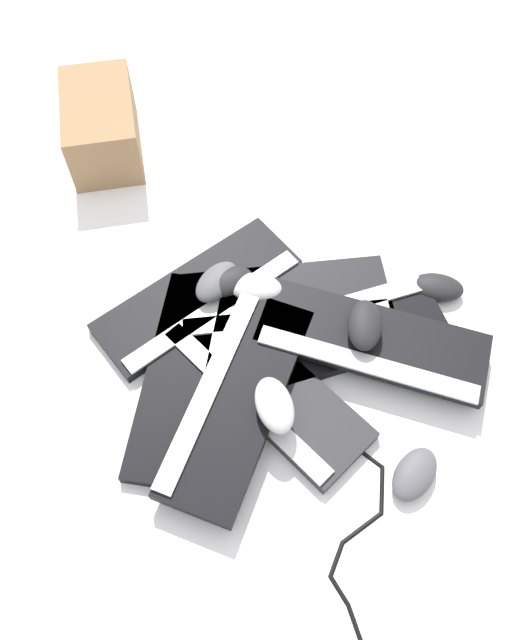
{
  "coord_description": "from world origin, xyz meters",
  "views": [
    {
      "loc": [
        0.07,
        -0.58,
        1.11
      ],
      "look_at": [
        0.03,
        0.04,
        0.03
      ],
      "focal_mm": 35.0,
      "sensor_mm": 36.0,
      "label": 1
    }
  ],
  "objects_px": {
    "keyboard_1": "(283,299)",
    "keyboard_6": "(236,399)",
    "mouse_2": "(365,325)",
    "mouse_5": "(227,282)",
    "keyboard_2": "(199,296)",
    "mouse_6": "(415,474)",
    "keyboard_3": "(187,375)",
    "mouse_1": "(274,405)",
    "keyboard_5": "(372,343)",
    "keyboard_4": "(265,384)",
    "mouse_0": "(217,282)",
    "mouse_3": "(255,287)",
    "keyboard_0": "(336,335)",
    "mouse_4": "(437,287)",
    "cardboard_box": "(102,125)"
  },
  "relations": [
    {
      "from": "keyboard_0",
      "to": "keyboard_3",
      "type": "xyz_separation_m",
      "value": [
        -0.29,
        -0.11,
        0.0
      ]
    },
    {
      "from": "keyboard_0",
      "to": "keyboard_4",
      "type": "bearing_deg",
      "value": -139.56
    },
    {
      "from": "keyboard_6",
      "to": "mouse_5",
      "type": "relative_size",
      "value": 4.22
    },
    {
      "from": "keyboard_6",
      "to": "mouse_6",
      "type": "xyz_separation_m",
      "value": [
        0.32,
        -0.11,
        -0.02
      ]
    },
    {
      "from": "keyboard_4",
      "to": "keyboard_5",
      "type": "xyz_separation_m",
      "value": [
        0.2,
        0.09,
        0.03
      ]
    },
    {
      "from": "keyboard_0",
      "to": "mouse_0",
      "type": "distance_m",
      "value": 0.26
    },
    {
      "from": "mouse_2",
      "to": "mouse_3",
      "type": "xyz_separation_m",
      "value": [
        -0.21,
        0.09,
        -0.03
      ]
    },
    {
      "from": "keyboard_0",
      "to": "cardboard_box",
      "type": "distance_m",
      "value": 0.74
    },
    {
      "from": "keyboard_4",
      "to": "mouse_4",
      "type": "distance_m",
      "value": 0.42
    },
    {
      "from": "mouse_0",
      "to": "mouse_2",
      "type": "distance_m",
      "value": 0.31
    },
    {
      "from": "mouse_5",
      "to": "cardboard_box",
      "type": "xyz_separation_m",
      "value": [
        -0.33,
        0.4,
        0.02
      ]
    },
    {
      "from": "keyboard_4",
      "to": "mouse_1",
      "type": "relative_size",
      "value": 3.89
    },
    {
      "from": "mouse_2",
      "to": "mouse_5",
      "type": "distance_m",
      "value": 0.29
    },
    {
      "from": "mouse_1",
      "to": "keyboard_1",
      "type": "bearing_deg",
      "value": 158.7
    },
    {
      "from": "keyboard_4",
      "to": "mouse_2",
      "type": "relative_size",
      "value": 3.89
    },
    {
      "from": "keyboard_2",
      "to": "mouse_2",
      "type": "height_order",
      "value": "mouse_2"
    },
    {
      "from": "mouse_0",
      "to": "mouse_3",
      "type": "bearing_deg",
      "value": 116.74
    },
    {
      "from": "mouse_2",
      "to": "mouse_5",
      "type": "bearing_deg",
      "value": 73.15
    },
    {
      "from": "mouse_4",
      "to": "mouse_5",
      "type": "distance_m",
      "value": 0.44
    },
    {
      "from": "mouse_6",
      "to": "cardboard_box",
      "type": "xyz_separation_m",
      "value": [
        -0.69,
        0.76,
        0.05
      ]
    },
    {
      "from": "mouse_4",
      "to": "mouse_1",
      "type": "bearing_deg",
      "value": 48.62
    },
    {
      "from": "keyboard_0",
      "to": "keyboard_5",
      "type": "height_order",
      "value": "keyboard_5"
    },
    {
      "from": "keyboard_1",
      "to": "keyboard_2",
      "type": "bearing_deg",
      "value": -178.72
    },
    {
      "from": "keyboard_5",
      "to": "mouse_1",
      "type": "xyz_separation_m",
      "value": [
        -0.18,
        -0.15,
        0.04
      ]
    },
    {
      "from": "keyboard_1",
      "to": "keyboard_6",
      "type": "height_order",
      "value": "keyboard_6"
    },
    {
      "from": "keyboard_2",
      "to": "keyboard_4",
      "type": "relative_size",
      "value": 1.0
    },
    {
      "from": "keyboard_0",
      "to": "keyboard_2",
      "type": "distance_m",
      "value": 0.29
    },
    {
      "from": "mouse_2",
      "to": "mouse_4",
      "type": "height_order",
      "value": "mouse_2"
    },
    {
      "from": "keyboard_0",
      "to": "mouse_0",
      "type": "xyz_separation_m",
      "value": [
        -0.25,
        0.09,
        0.04
      ]
    },
    {
      "from": "mouse_4",
      "to": "keyboard_5",
      "type": "bearing_deg",
      "value": 52.27
    },
    {
      "from": "keyboard_4",
      "to": "mouse_0",
      "type": "xyz_separation_m",
      "value": [
        -0.11,
        0.2,
        0.04
      ]
    },
    {
      "from": "mouse_5",
      "to": "keyboard_0",
      "type": "bearing_deg",
      "value": 134.57
    },
    {
      "from": "mouse_3",
      "to": "mouse_6",
      "type": "xyz_separation_m",
      "value": [
        0.31,
        -0.35,
        -0.03
      ]
    },
    {
      "from": "keyboard_3",
      "to": "mouse_5",
      "type": "height_order",
      "value": "mouse_5"
    },
    {
      "from": "mouse_6",
      "to": "keyboard_3",
      "type": "bearing_deg",
      "value": -78.86
    },
    {
      "from": "keyboard_6",
      "to": "mouse_4",
      "type": "height_order",
      "value": "keyboard_6"
    },
    {
      "from": "mouse_2",
      "to": "mouse_4",
      "type": "distance_m",
      "value": 0.22
    },
    {
      "from": "keyboard_5",
      "to": "mouse_3",
      "type": "bearing_deg",
      "value": 154.8
    },
    {
      "from": "keyboard_3",
      "to": "mouse_1",
      "type": "height_order",
      "value": "mouse_1"
    },
    {
      "from": "keyboard_0",
      "to": "mouse_6",
      "type": "relative_size",
      "value": 4.22
    },
    {
      "from": "keyboard_4",
      "to": "keyboard_6",
      "type": "bearing_deg",
      "value": -137.52
    },
    {
      "from": "keyboard_2",
      "to": "mouse_4",
      "type": "relative_size",
      "value": 3.88
    },
    {
      "from": "keyboard_0",
      "to": "keyboard_6",
      "type": "distance_m",
      "value": 0.25
    },
    {
      "from": "keyboard_2",
      "to": "mouse_2",
      "type": "xyz_separation_m",
      "value": [
        0.33,
        -0.09,
        0.07
      ]
    },
    {
      "from": "keyboard_2",
      "to": "mouse_0",
      "type": "xyz_separation_m",
      "value": [
        0.04,
        0.01,
        0.04
      ]
    },
    {
      "from": "mouse_3",
      "to": "mouse_5",
      "type": "xyz_separation_m",
      "value": [
        -0.06,
        0.01,
        0.0
      ]
    },
    {
      "from": "keyboard_4",
      "to": "mouse_0",
      "type": "bearing_deg",
      "value": 118.35
    },
    {
      "from": "keyboard_0",
      "to": "mouse_4",
      "type": "distance_m",
      "value": 0.24
    },
    {
      "from": "keyboard_4",
      "to": "mouse_4",
      "type": "xyz_separation_m",
      "value": [
        0.34,
        0.24,
        0.01
      ]
    },
    {
      "from": "keyboard_1",
      "to": "keyboard_2",
      "type": "distance_m",
      "value": 0.17
    }
  ]
}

